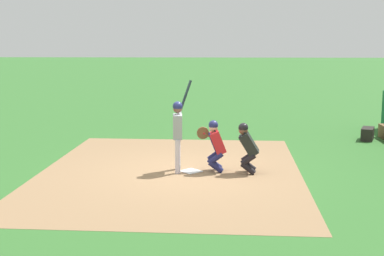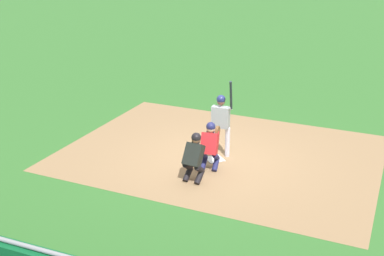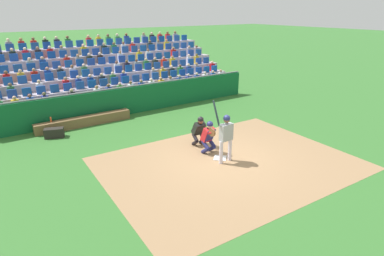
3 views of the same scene
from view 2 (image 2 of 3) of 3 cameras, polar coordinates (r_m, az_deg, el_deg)
ground_plane at (r=13.38m, az=2.66°, el=-3.68°), size 160.00×160.00×0.00m
infield_dirt_patch at (r=13.81m, az=3.36°, el=-2.86°), size 8.71×6.65×0.01m
home_plate_marker at (r=13.37m, az=2.66°, el=-3.62°), size 0.62×0.62×0.02m
batter_at_plate at (r=13.23m, az=3.39°, el=1.10°), size 0.66×0.47×2.24m
catcher_crouching at (r=12.56m, az=2.16°, el=-1.78°), size 0.49×0.74×1.30m
home_plate_umpire at (r=11.94m, az=0.26°, el=-3.20°), size 0.49×0.53×1.25m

